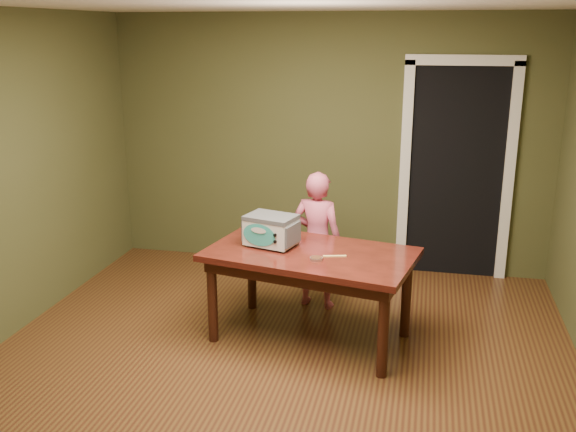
{
  "coord_description": "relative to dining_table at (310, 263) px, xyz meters",
  "views": [
    {
      "loc": [
        1.01,
        -3.95,
        2.43
      ],
      "look_at": [
        -0.08,
        1.0,
        0.95
      ],
      "focal_mm": 40.0,
      "sensor_mm": 36.0,
      "label": 1
    }
  ],
  "objects": [
    {
      "name": "baking_pan",
      "position": [
        0.08,
        -0.18,
        0.11
      ],
      "size": [
        0.1,
        0.1,
        0.02
      ],
      "color": "silver",
      "rests_on": "dining_table"
    },
    {
      "name": "doorway",
      "position": [
        1.14,
        2.05,
        0.41
      ],
      "size": [
        1.1,
        0.66,
        2.25
      ],
      "color": "black",
      "rests_on": "ground"
    },
    {
      "name": "spatula",
      "position": [
        0.2,
        -0.08,
        0.1
      ],
      "size": [
        0.18,
        0.07,
        0.01
      ],
      "primitive_type": "cube",
      "rotation": [
        0.0,
        0.0,
        0.26
      ],
      "color": "#F1C468",
      "rests_on": "dining_table"
    },
    {
      "name": "toy_oven",
      "position": [
        -0.34,
        0.07,
        0.24
      ],
      "size": [
        0.46,
        0.37,
        0.25
      ],
      "rotation": [
        0.0,
        0.0,
        -0.27
      ],
      "color": "#4C4F54",
      "rests_on": "dining_table"
    },
    {
      "name": "dining_table",
      "position": [
        0.0,
        0.0,
        0.0
      ],
      "size": [
        1.74,
        1.19,
        0.75
      ],
      "rotation": [
        0.0,
        0.0,
        -0.19
      ],
      "color": "#36110C",
      "rests_on": "floor"
    },
    {
      "name": "room_shell",
      "position": [
        -0.16,
        -0.74,
        1.06
      ],
      "size": [
        4.52,
        5.02,
        2.61
      ],
      "color": "#454826",
      "rests_on": "ground"
    },
    {
      "name": "floor",
      "position": [
        -0.16,
        -0.74,
        -0.65
      ],
      "size": [
        5.0,
        5.0,
        0.0
      ],
      "primitive_type": "plane",
      "color": "brown",
      "rests_on": "ground"
    },
    {
      "name": "child",
      "position": [
        -0.06,
        0.67,
        -0.03
      ],
      "size": [
        0.5,
        0.38,
        1.25
      ],
      "primitive_type": "imported",
      "rotation": [
        0.0,
        0.0,
        2.96
      ],
      "color": "#C5516C",
      "rests_on": "floor"
    }
  ]
}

